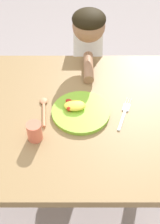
{
  "coord_description": "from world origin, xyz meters",
  "views": [
    {
      "loc": [
        0.09,
        -1.03,
        1.83
      ],
      "look_at": [
        0.09,
        -0.01,
        0.77
      ],
      "focal_mm": 50.78,
      "sensor_mm": 36.0,
      "label": 1
    }
  ],
  "objects_px": {
    "fork": "(124,113)",
    "drinking_cup": "(34,132)",
    "spoon": "(43,109)",
    "person": "(86,69)",
    "plate": "(79,111)"
  },
  "relations": [
    {
      "from": "plate",
      "to": "spoon",
      "type": "relative_size",
      "value": 1.43
    },
    {
      "from": "drinking_cup",
      "to": "fork",
      "type": "bearing_deg",
      "value": 20.12
    },
    {
      "from": "plate",
      "to": "drinking_cup",
      "type": "xyz_separation_m",
      "value": [
        -0.19,
        -0.15,
        0.03
      ]
    },
    {
      "from": "fork",
      "to": "drinking_cup",
      "type": "bearing_deg",
      "value": 128.85
    },
    {
      "from": "drinking_cup",
      "to": "person",
      "type": "distance_m",
      "value": 0.75
    },
    {
      "from": "spoon",
      "to": "person",
      "type": "bearing_deg",
      "value": -28.32
    },
    {
      "from": "plate",
      "to": "person",
      "type": "height_order",
      "value": "person"
    },
    {
      "from": "spoon",
      "to": "plate",
      "type": "bearing_deg",
      "value": -101.91
    },
    {
      "from": "fork",
      "to": "drinking_cup",
      "type": "relative_size",
      "value": 2.44
    },
    {
      "from": "fork",
      "to": "drinking_cup",
      "type": "distance_m",
      "value": 0.43
    },
    {
      "from": "plate",
      "to": "drinking_cup",
      "type": "bearing_deg",
      "value": -141.79
    },
    {
      "from": "spoon",
      "to": "drinking_cup",
      "type": "distance_m",
      "value": 0.18
    },
    {
      "from": "spoon",
      "to": "person",
      "type": "xyz_separation_m",
      "value": [
        0.22,
        0.51,
        -0.16
      ]
    },
    {
      "from": "person",
      "to": "drinking_cup",
      "type": "bearing_deg",
      "value": 70.47
    },
    {
      "from": "drinking_cup",
      "to": "person",
      "type": "bearing_deg",
      "value": 70.47
    }
  ]
}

